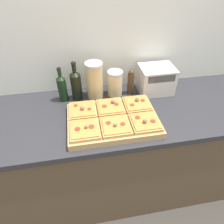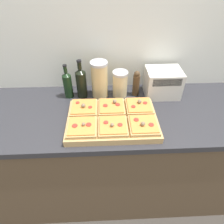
% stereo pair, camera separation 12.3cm
% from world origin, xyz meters
% --- Properties ---
extents(ground_plane, '(12.00, 12.00, 0.00)m').
position_xyz_m(ground_plane, '(0.00, 0.00, 0.00)').
color(ground_plane, '#3D3833').
extents(wall_back, '(6.00, 0.06, 2.50)m').
position_xyz_m(wall_back, '(0.00, 0.67, 1.25)').
color(wall_back, silver).
rests_on(wall_back, ground_plane).
extents(kitchen_counter, '(2.63, 0.67, 0.94)m').
position_xyz_m(kitchen_counter, '(0.00, 0.32, 0.47)').
color(kitchen_counter, brown).
rests_on(kitchen_counter, ground_plane).
extents(cutting_board, '(0.55, 0.37, 0.04)m').
position_xyz_m(cutting_board, '(-0.05, 0.21, 0.96)').
color(cutting_board, tan).
rests_on(cutting_board, kitchen_counter).
extents(pizza_slice_back_left, '(0.17, 0.17, 0.05)m').
position_xyz_m(pizza_slice_back_left, '(-0.22, 0.30, 1.00)').
color(pizza_slice_back_left, tan).
rests_on(pizza_slice_back_left, cutting_board).
extents(pizza_slice_back_center, '(0.17, 0.17, 0.05)m').
position_xyz_m(pizza_slice_back_center, '(-0.04, 0.30, 1.00)').
color(pizza_slice_back_center, tan).
rests_on(pizza_slice_back_center, cutting_board).
extents(pizza_slice_back_right, '(0.17, 0.17, 0.05)m').
position_xyz_m(pizza_slice_back_right, '(0.13, 0.30, 1.00)').
color(pizza_slice_back_right, tan).
rests_on(pizza_slice_back_right, cutting_board).
extents(pizza_slice_front_left, '(0.17, 0.17, 0.05)m').
position_xyz_m(pizza_slice_front_left, '(-0.22, 0.12, 1.00)').
color(pizza_slice_front_left, tan).
rests_on(pizza_slice_front_left, cutting_board).
extents(pizza_slice_front_center, '(0.17, 0.17, 0.05)m').
position_xyz_m(pizza_slice_front_center, '(-0.05, 0.12, 1.00)').
color(pizza_slice_front_center, tan).
rests_on(pizza_slice_front_center, cutting_board).
extents(pizza_slice_front_right, '(0.17, 0.17, 0.05)m').
position_xyz_m(pizza_slice_front_right, '(0.13, 0.12, 1.00)').
color(pizza_slice_front_right, tan).
rests_on(pizza_slice_front_right, cutting_board).
extents(olive_oil_bottle, '(0.06, 0.06, 0.25)m').
position_xyz_m(olive_oil_bottle, '(-0.35, 0.51, 1.04)').
color(olive_oil_bottle, black).
rests_on(olive_oil_bottle, kitchen_counter).
extents(wine_bottle, '(0.07, 0.07, 0.28)m').
position_xyz_m(wine_bottle, '(-0.25, 0.51, 1.06)').
color(wine_bottle, black).
rests_on(wine_bottle, kitchen_counter).
extents(grain_jar_tall, '(0.12, 0.12, 0.27)m').
position_xyz_m(grain_jar_tall, '(-0.12, 0.51, 1.07)').
color(grain_jar_tall, tan).
rests_on(grain_jar_tall, kitchen_counter).
extents(grain_jar_short, '(0.11, 0.11, 0.19)m').
position_xyz_m(grain_jar_short, '(0.02, 0.51, 1.04)').
color(grain_jar_short, beige).
rests_on(grain_jar_short, kitchen_counter).
extents(pepper_mill, '(0.05, 0.05, 0.19)m').
position_xyz_m(pepper_mill, '(0.14, 0.51, 1.03)').
color(pepper_mill, '#47331E').
rests_on(pepper_mill, kitchen_counter).
extents(toaster_oven, '(0.27, 0.19, 0.19)m').
position_xyz_m(toaster_oven, '(0.33, 0.51, 1.04)').
color(toaster_oven, beige).
rests_on(toaster_oven, kitchen_counter).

